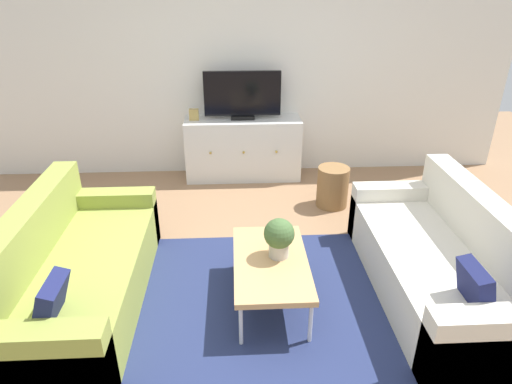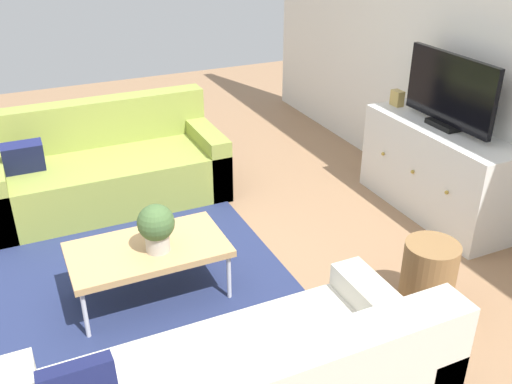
{
  "view_description": "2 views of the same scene",
  "coord_description": "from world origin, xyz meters",
  "px_view_note": "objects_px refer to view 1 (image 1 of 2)",
  "views": [
    {
      "loc": [
        -0.19,
        -2.88,
        2.29
      ],
      "look_at": [
        0.0,
        0.65,
        0.57
      ],
      "focal_mm": 31.2,
      "sensor_mm": 36.0,
      "label": 1
    },
    {
      "loc": [
        3.1,
        -0.78,
        2.33
      ],
      "look_at": [
        0.0,
        0.65,
        0.57
      ],
      "focal_mm": 40.03,
      "sensor_mm": 36.0,
      "label": 2
    }
  ],
  "objects_px": {
    "couch_left_side": "(69,276)",
    "mantel_clock": "(194,114)",
    "coffee_table": "(271,263)",
    "couch_right_side": "(446,264)",
    "flat_screen_tv": "(242,95)",
    "tv_console": "(243,149)",
    "wicker_basket": "(333,187)",
    "potted_plant": "(279,236)"
  },
  "relations": [
    {
      "from": "couch_left_side",
      "to": "mantel_clock",
      "type": "bearing_deg",
      "value": 71.66
    },
    {
      "from": "couch_left_side",
      "to": "coffee_table",
      "type": "xyz_separation_m",
      "value": [
        1.51,
        -0.03,
        0.08
      ]
    },
    {
      "from": "couch_right_side",
      "to": "flat_screen_tv",
      "type": "bearing_deg",
      "value": 122.24
    },
    {
      "from": "coffee_table",
      "to": "tv_console",
      "type": "distance_m",
      "value": 2.41
    },
    {
      "from": "couch_left_side",
      "to": "wicker_basket",
      "type": "xyz_separation_m",
      "value": [
        2.31,
        1.54,
        -0.05
      ]
    },
    {
      "from": "tv_console",
      "to": "flat_screen_tv",
      "type": "distance_m",
      "value": 0.65
    },
    {
      "from": "couch_left_side",
      "to": "potted_plant",
      "type": "relative_size",
      "value": 6.14
    },
    {
      "from": "potted_plant",
      "to": "wicker_basket",
      "type": "bearing_deg",
      "value": 63.92
    },
    {
      "from": "couch_left_side",
      "to": "mantel_clock",
      "type": "relative_size",
      "value": 14.71
    },
    {
      "from": "couch_left_side",
      "to": "tv_console",
      "type": "height_order",
      "value": "couch_left_side"
    },
    {
      "from": "flat_screen_tv",
      "to": "wicker_basket",
      "type": "height_order",
      "value": "flat_screen_tv"
    },
    {
      "from": "potted_plant",
      "to": "tv_console",
      "type": "relative_size",
      "value": 0.22
    },
    {
      "from": "tv_console",
      "to": "mantel_clock",
      "type": "relative_size",
      "value": 10.7
    },
    {
      "from": "couch_left_side",
      "to": "wicker_basket",
      "type": "height_order",
      "value": "couch_left_side"
    },
    {
      "from": "coffee_table",
      "to": "flat_screen_tv",
      "type": "bearing_deg",
      "value": 93.38
    },
    {
      "from": "couch_left_side",
      "to": "couch_right_side",
      "type": "relative_size",
      "value": 1.0
    },
    {
      "from": "potted_plant",
      "to": "wicker_basket",
      "type": "distance_m",
      "value": 1.72
    },
    {
      "from": "flat_screen_tv",
      "to": "couch_left_side",
      "type": "bearing_deg",
      "value": -119.65
    },
    {
      "from": "coffee_table",
      "to": "mantel_clock",
      "type": "distance_m",
      "value": 2.55
    },
    {
      "from": "potted_plant",
      "to": "tv_console",
      "type": "distance_m",
      "value": 2.37
    },
    {
      "from": "flat_screen_tv",
      "to": "wicker_basket",
      "type": "distance_m",
      "value": 1.51
    },
    {
      "from": "couch_right_side",
      "to": "tv_console",
      "type": "distance_m",
      "value": 2.82
    },
    {
      "from": "coffee_table",
      "to": "potted_plant",
      "type": "bearing_deg",
      "value": 39.63
    },
    {
      "from": "tv_console",
      "to": "mantel_clock",
      "type": "xyz_separation_m",
      "value": [
        -0.58,
        0.0,
        0.44
      ]
    },
    {
      "from": "potted_plant",
      "to": "mantel_clock",
      "type": "distance_m",
      "value": 2.49
    },
    {
      "from": "couch_left_side",
      "to": "tv_console",
      "type": "bearing_deg",
      "value": 60.14
    },
    {
      "from": "couch_right_side",
      "to": "tv_console",
      "type": "height_order",
      "value": "couch_right_side"
    },
    {
      "from": "tv_console",
      "to": "mantel_clock",
      "type": "height_order",
      "value": "mantel_clock"
    },
    {
      "from": "couch_right_side",
      "to": "tv_console",
      "type": "bearing_deg",
      "value": 122.46
    },
    {
      "from": "coffee_table",
      "to": "potted_plant",
      "type": "distance_m",
      "value": 0.22
    },
    {
      "from": "tv_console",
      "to": "flat_screen_tv",
      "type": "relative_size",
      "value": 1.55
    },
    {
      "from": "couch_right_side",
      "to": "couch_left_side",
      "type": "bearing_deg",
      "value": 180.0
    },
    {
      "from": "couch_left_side",
      "to": "potted_plant",
      "type": "distance_m",
      "value": 1.6
    },
    {
      "from": "flat_screen_tv",
      "to": "mantel_clock",
      "type": "height_order",
      "value": "flat_screen_tv"
    },
    {
      "from": "flat_screen_tv",
      "to": "wicker_basket",
      "type": "xyz_separation_m",
      "value": [
        0.95,
        -0.85,
        -0.8
      ]
    },
    {
      "from": "mantel_clock",
      "to": "couch_right_side",
      "type": "bearing_deg",
      "value": -48.7
    },
    {
      "from": "tv_console",
      "to": "mantel_clock",
      "type": "distance_m",
      "value": 0.72
    },
    {
      "from": "potted_plant",
      "to": "coffee_table",
      "type": "bearing_deg",
      "value": -140.37
    },
    {
      "from": "tv_console",
      "to": "wicker_basket",
      "type": "bearing_deg",
      "value": -41.18
    },
    {
      "from": "wicker_basket",
      "to": "tv_console",
      "type": "bearing_deg",
      "value": 138.82
    },
    {
      "from": "couch_left_side",
      "to": "potted_plant",
      "type": "bearing_deg",
      "value": 0.85
    },
    {
      "from": "mantel_clock",
      "to": "wicker_basket",
      "type": "relative_size",
      "value": 0.29
    }
  ]
}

